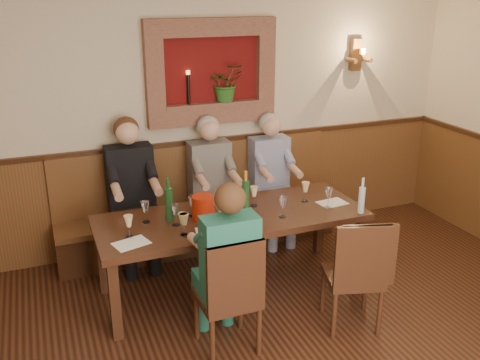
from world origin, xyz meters
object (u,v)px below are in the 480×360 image
at_px(person_bench_left, 134,206).
at_px(water_bottle, 362,199).
at_px(wine_bottle_green_a, 246,194).
at_px(dining_table, 232,222).
at_px(chair_near_right, 352,294).
at_px(bench, 201,218).
at_px(wine_bottle_green_b, 169,203).
at_px(person_chair_front, 226,281).
at_px(person_bench_right, 272,190).
at_px(person_bench_mid, 213,197).
at_px(chair_near_left, 228,316).
at_px(spittoon_bucket, 203,208).

xyz_separation_m(person_bench_left, water_bottle, (1.82, -1.21, 0.26)).
bearing_deg(person_bench_left, wine_bottle_green_a, -40.90).
relative_size(dining_table, chair_near_right, 2.45).
height_order(bench, wine_bottle_green_b, wine_bottle_green_b).
bearing_deg(person_chair_front, person_bench_right, 55.33).
relative_size(chair_near_right, wine_bottle_green_b, 2.54).
bearing_deg(wine_bottle_green_b, wine_bottle_green_a, -1.72).
height_order(chair_near_right, wine_bottle_green_b, wine_bottle_green_b).
relative_size(person_bench_mid, water_bottle, 4.37).
height_order(person_bench_left, person_bench_mid, person_bench_left).
relative_size(dining_table, water_bottle, 7.28).
distance_m(person_bench_mid, wine_bottle_green_a, 0.83).
height_order(dining_table, chair_near_left, chair_near_left).
xyz_separation_m(person_bench_right, person_chair_front, (-1.12, -1.62, -0.01)).
height_order(dining_table, wine_bottle_green_a, wine_bottle_green_a).
distance_m(person_chair_front, spittoon_bucket, 0.82).
distance_m(dining_table, wine_bottle_green_a, 0.29).
relative_size(chair_near_right, spittoon_bucket, 4.41).
height_order(bench, chair_near_left, bench).
distance_m(spittoon_bucket, water_bottle, 1.41).
xyz_separation_m(chair_near_right, person_bench_mid, (-0.62, 1.72, 0.31)).
height_order(wine_bottle_green_a, water_bottle, wine_bottle_green_a).
height_order(dining_table, bench, bench).
relative_size(bench, person_chair_front, 2.14).
height_order(person_bench_left, water_bottle, person_bench_left).
bearing_deg(dining_table, wine_bottle_green_b, 170.76).
height_order(wine_bottle_green_b, water_bottle, wine_bottle_green_b).
bearing_deg(person_bench_right, dining_table, -132.96).
distance_m(bench, person_bench_left, 0.79).
xyz_separation_m(spittoon_bucket, wine_bottle_green_a, (0.43, 0.08, 0.04)).
xyz_separation_m(wine_bottle_green_a, wine_bottle_green_b, (-0.70, 0.02, 0.01)).
relative_size(wine_bottle_green_b, water_bottle, 1.17).
bearing_deg(wine_bottle_green_a, wine_bottle_green_b, 178.28).
xyz_separation_m(person_bench_right, wine_bottle_green_b, (-1.32, -0.75, 0.32)).
distance_m(chair_near_right, water_bottle, 0.87).
xyz_separation_m(dining_table, chair_near_left, (-0.34, -0.81, -0.39)).
height_order(person_bench_left, person_bench_right, person_bench_left).
bearing_deg(person_bench_mid, chair_near_right, -70.20).
height_order(bench, spittoon_bucket, bench).
xyz_separation_m(person_bench_mid, wine_bottle_green_b, (-0.64, -0.75, 0.31)).
bearing_deg(bench, wine_bottle_green_b, -122.36).
bearing_deg(person_chair_front, person_bench_left, 103.49).
relative_size(person_bench_left, spittoon_bucket, 6.75).
xyz_separation_m(person_bench_right, wine_bottle_green_a, (-0.62, -0.77, 0.32)).
bearing_deg(chair_near_left, person_chair_front, 89.62).
height_order(person_bench_left, person_chair_front, person_bench_left).
distance_m(bench, spittoon_bucket, 1.13).
height_order(bench, person_bench_right, person_bench_right).
bearing_deg(bench, water_bottle, -50.17).
bearing_deg(bench, person_bench_right, -7.69).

